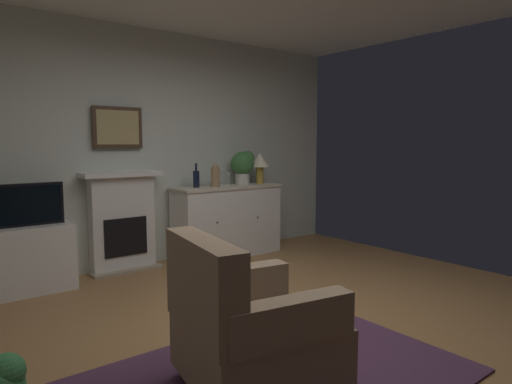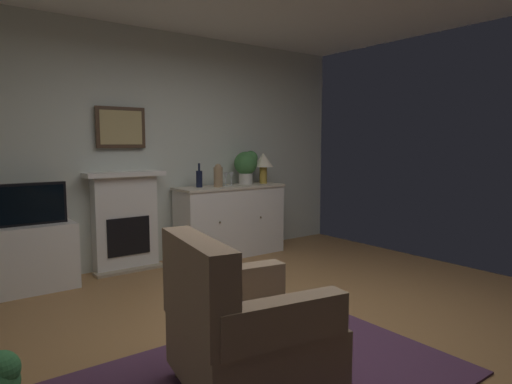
# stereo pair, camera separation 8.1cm
# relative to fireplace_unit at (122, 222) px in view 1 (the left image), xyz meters

# --- Properties ---
(ground_plane) EXTENTS (5.44, 5.20, 0.10)m
(ground_plane) POSITION_rel_fireplace_unit_xyz_m (0.43, -2.44, -0.60)
(ground_plane) COLOR #9E7042
(ground_plane) RESTS_ON ground
(wall_rear) EXTENTS (5.44, 0.06, 2.71)m
(wall_rear) POSITION_rel_fireplace_unit_xyz_m (0.43, 0.13, 0.81)
(wall_rear) COLOR silver
(wall_rear) RESTS_ON ground_plane
(area_rug) EXTENTS (2.36, 1.55, 0.02)m
(area_rug) POSITION_rel_fireplace_unit_xyz_m (-0.25, -2.83, -0.54)
(area_rug) COLOR #4C2D47
(area_rug) RESTS_ON ground_plane
(fireplace_unit) EXTENTS (0.87, 0.30, 1.10)m
(fireplace_unit) POSITION_rel_fireplace_unit_xyz_m (0.00, 0.00, 0.00)
(fireplace_unit) COLOR white
(fireplace_unit) RESTS_ON ground_plane
(framed_picture) EXTENTS (0.55, 0.04, 0.45)m
(framed_picture) POSITION_rel_fireplace_unit_xyz_m (0.00, 0.05, 1.04)
(framed_picture) COLOR #473323
(sideboard_cabinet) EXTENTS (1.41, 0.49, 0.89)m
(sideboard_cabinet) POSITION_rel_fireplace_unit_xyz_m (1.29, -0.18, -0.10)
(sideboard_cabinet) COLOR white
(sideboard_cabinet) RESTS_ON ground_plane
(table_lamp) EXTENTS (0.26, 0.26, 0.40)m
(table_lamp) POSITION_rel_fireplace_unit_xyz_m (1.81, -0.18, 0.62)
(table_lamp) COLOR #B79338
(table_lamp) RESTS_ON sideboard_cabinet
(wine_bottle) EXTENTS (0.08, 0.08, 0.29)m
(wine_bottle) POSITION_rel_fireplace_unit_xyz_m (0.88, -0.13, 0.44)
(wine_bottle) COLOR black
(wine_bottle) RESTS_ON sideboard_cabinet
(wine_glass_left) EXTENTS (0.07, 0.07, 0.16)m
(wine_glass_left) POSITION_rel_fireplace_unit_xyz_m (1.22, -0.18, 0.46)
(wine_glass_left) COLOR silver
(wine_glass_left) RESTS_ON sideboard_cabinet
(wine_glass_center) EXTENTS (0.07, 0.07, 0.16)m
(wine_glass_center) POSITION_rel_fireplace_unit_xyz_m (1.33, -0.14, 0.46)
(wine_glass_center) COLOR silver
(wine_glass_center) RESTS_ON sideboard_cabinet
(vase_decorative) EXTENTS (0.11, 0.11, 0.28)m
(vase_decorative) POSITION_rel_fireplace_unit_xyz_m (1.08, -0.23, 0.48)
(vase_decorative) COLOR #9E7F5B
(vase_decorative) RESTS_ON sideboard_cabinet
(tv_cabinet) EXTENTS (0.75, 0.42, 0.64)m
(tv_cabinet) POSITION_rel_fireplace_unit_xyz_m (-0.97, -0.16, -0.23)
(tv_cabinet) COLOR white
(tv_cabinet) RESTS_ON ground_plane
(tv_set) EXTENTS (0.62, 0.07, 0.40)m
(tv_set) POSITION_rel_fireplace_unit_xyz_m (-0.97, -0.19, 0.29)
(tv_set) COLOR black
(tv_set) RESTS_ON tv_cabinet
(potted_plant_small) EXTENTS (0.30, 0.30, 0.43)m
(potted_plant_small) POSITION_rel_fireplace_unit_xyz_m (1.57, -0.13, 0.59)
(potted_plant_small) COLOR beige
(potted_plant_small) RESTS_ON sideboard_cabinet
(armchair) EXTENTS (0.93, 0.89, 0.92)m
(armchair) POSITION_rel_fireplace_unit_xyz_m (-0.42, -2.85, -0.17)
(armchair) COLOR #8C7259
(armchair) RESTS_ON ground_plane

